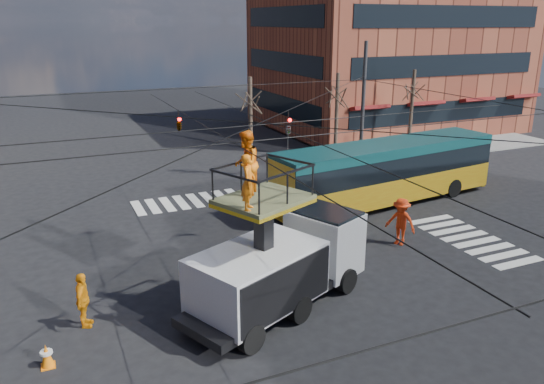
{
  "coord_description": "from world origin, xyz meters",
  "views": [
    {
      "loc": [
        -6.67,
        -16.15,
        9.14
      ],
      "look_at": [
        1.36,
        2.04,
        2.71
      ],
      "focal_mm": 35.0,
      "sensor_mm": 36.0,
      "label": 1
    }
  ],
  "objects": [
    {
      "name": "overhead_network",
      "position": [
        -0.07,
        0.4,
        4.29
      ],
      "size": [
        24.24,
        24.24,
        8.0
      ],
      "color": "#2D2D30",
      "rests_on": "ground"
    },
    {
      "name": "tree_c",
      "position": [
        17.0,
        13.5,
        4.63
      ],
      "size": [
        2.0,
        2.0,
        6.0
      ],
      "color": "#382B21",
      "rests_on": "ground"
    },
    {
      "name": "ground",
      "position": [
        0.0,
        0.0,
        0.0
      ],
      "size": [
        120.0,
        120.0,
        0.0
      ],
      "primitive_type": "plane",
      "color": "black",
      "rests_on": "ground"
    },
    {
      "name": "traffic_cone",
      "position": [
        -7.31,
        -2.2,
        0.35
      ],
      "size": [
        0.36,
        0.36,
        0.7
      ],
      "primitive_type": "cone",
      "color": "orange",
      "rests_on": "ground"
    },
    {
      "name": "utility_truck",
      "position": [
        -0.01,
        -1.71,
        1.99
      ],
      "size": [
        7.33,
        4.96,
        6.04
      ],
      "rotation": [
        0.0,
        0.0,
        0.42
      ],
      "color": "black",
      "rests_on": "ground"
    },
    {
      "name": "tree_a",
      "position": [
        5.0,
        13.5,
        4.63
      ],
      "size": [
        2.0,
        2.0,
        6.0
      ],
      "color": "#382B21",
      "rests_on": "ground"
    },
    {
      "name": "sidewalk_ne",
      "position": [
        21.0,
        21.0,
        0.06
      ],
      "size": [
        18.0,
        18.0,
        0.12
      ],
      "primitive_type": "cube",
      "color": "slate",
      "rests_on": "ground"
    },
    {
      "name": "building_ne",
      "position": [
        21.98,
        23.98,
        7.0
      ],
      "size": [
        20.06,
        16.06,
        14.0
      ],
      "color": "brown",
      "rests_on": "ground"
    },
    {
      "name": "city_bus",
      "position": [
        9.43,
        5.68,
        1.73
      ],
      "size": [
        13.14,
        4.11,
        3.2
      ],
      "rotation": [
        0.0,
        0.0,
        0.12
      ],
      "color": "orange",
      "rests_on": "ground"
    },
    {
      "name": "tree_b",
      "position": [
        11.0,
        13.5,
        4.63
      ],
      "size": [
        2.0,
        2.0,
        6.0
      ],
      "color": "#382B21",
      "rests_on": "ground"
    },
    {
      "name": "worker_ground",
      "position": [
        -6.15,
        -0.47,
        0.91
      ],
      "size": [
        0.72,
        1.14,
        1.81
      ],
      "primitive_type": "imported",
      "rotation": [
        0.0,
        0.0,
        1.29
      ],
      "color": "orange",
      "rests_on": "ground"
    },
    {
      "name": "crosswalks",
      "position": [
        0.0,
        0.0,
        0.01
      ],
      "size": [
        22.4,
        22.4,
        0.02
      ],
      "primitive_type": null,
      "color": "silver",
      "rests_on": "ground"
    },
    {
      "name": "flagger",
      "position": [
        6.8,
        0.83,
        1.03
      ],
      "size": [
        1.31,
        1.53,
        2.06
      ],
      "primitive_type": "imported",
      "rotation": [
        0.0,
        0.0,
        -1.07
      ],
      "color": "#FF3A10",
      "rests_on": "ground"
    }
  ]
}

